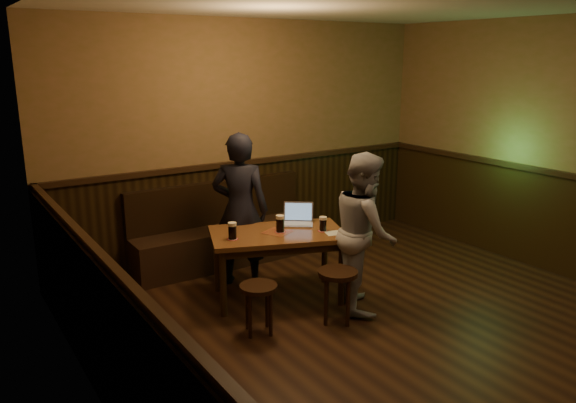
% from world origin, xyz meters
% --- Properties ---
extents(room, '(5.04, 6.04, 2.84)m').
position_xyz_m(room, '(0.00, 0.22, 1.20)').
color(room, black).
rests_on(room, ground).
extents(bench, '(2.20, 0.50, 0.95)m').
position_xyz_m(bench, '(-0.51, 2.75, 0.31)').
color(bench, black).
rests_on(bench, ground).
extents(pub_table, '(1.48, 1.16, 0.70)m').
position_xyz_m(pub_table, '(-0.51, 1.55, 0.60)').
color(pub_table, brown).
rests_on(pub_table, ground).
extents(stool_left, '(0.44, 0.44, 0.45)m').
position_xyz_m(stool_left, '(-1.04, 1.02, 0.36)').
color(stool_left, black).
rests_on(stool_left, ground).
extents(stool_right, '(0.40, 0.40, 0.49)m').
position_xyz_m(stool_right, '(-0.32, 0.82, 0.39)').
color(stool_right, black).
rests_on(stool_right, ground).
extents(pint_left, '(0.11, 0.11, 0.17)m').
position_xyz_m(pint_left, '(-0.98, 1.60, 0.78)').
color(pint_left, '#A81426').
rests_on(pint_left, pub_table).
extents(pint_mid, '(0.11, 0.11, 0.17)m').
position_xyz_m(pint_mid, '(-0.48, 1.54, 0.78)').
color(pint_mid, '#A81426').
rests_on(pint_mid, pub_table).
extents(pint_right, '(0.10, 0.10, 0.15)m').
position_xyz_m(pint_right, '(-0.11, 1.34, 0.77)').
color(pint_right, '#A81426').
rests_on(pint_right, pub_table).
extents(laptop, '(0.39, 0.38, 0.21)m').
position_xyz_m(laptop, '(-0.18, 1.68, 0.75)').
color(laptop, silver).
rests_on(laptop, pub_table).
extents(menu, '(0.25, 0.21, 0.00)m').
position_xyz_m(menu, '(-0.04, 1.21, 0.70)').
color(menu, silver).
rests_on(menu, pub_table).
extents(person_suit, '(0.71, 0.68, 1.63)m').
position_xyz_m(person_suit, '(-0.63, 2.09, 0.82)').
color(person_suit, black).
rests_on(person_suit, ground).
extents(person_grey, '(0.88, 0.93, 1.52)m').
position_xyz_m(person_grey, '(0.09, 0.95, 0.76)').
color(person_grey, '#9A9A9F').
rests_on(person_grey, ground).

